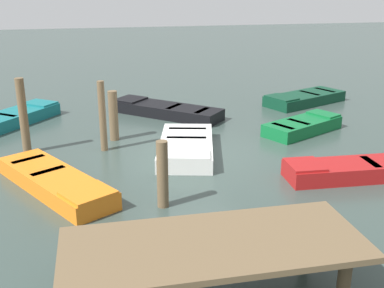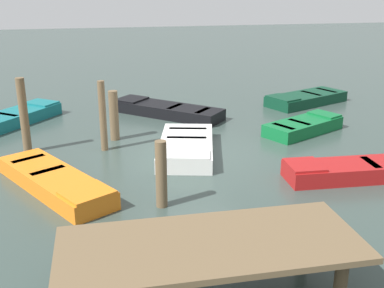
% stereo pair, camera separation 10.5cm
% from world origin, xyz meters
% --- Properties ---
extents(ground_plane, '(80.00, 80.00, 0.00)m').
position_xyz_m(ground_plane, '(0.00, 0.00, 0.00)').
color(ground_plane, '#33423D').
extents(dock_segment, '(4.56, 1.88, 0.95)m').
position_xyz_m(dock_segment, '(1.03, 6.13, 0.83)').
color(dock_segment, brown).
rests_on(dock_segment, ground_plane).
extents(rowboat_orange, '(2.89, 3.86, 0.46)m').
position_xyz_m(rowboat_orange, '(3.60, 1.56, 0.22)').
color(rowboat_orange, orange).
rests_on(rowboat_orange, ground_plane).
extents(rowboat_red, '(3.75, 1.22, 0.46)m').
position_xyz_m(rowboat_red, '(-3.69, 2.39, 0.22)').
color(rowboat_red, maroon).
rests_on(rowboat_red, ground_plane).
extents(rowboat_green, '(2.96, 2.21, 0.46)m').
position_xyz_m(rowboat_green, '(-3.97, -1.37, 0.22)').
color(rowboat_green, '#0F602D').
rests_on(rowboat_green, ground_plane).
extents(rowboat_teal, '(3.11, 3.51, 0.46)m').
position_xyz_m(rowboat_teal, '(5.29, -4.40, 0.22)').
color(rowboat_teal, '#14666B').
rests_on(rowboat_teal, ground_plane).
extents(rowboat_black, '(3.83, 3.62, 0.46)m').
position_xyz_m(rowboat_black, '(0.02, -4.29, 0.22)').
color(rowboat_black, black).
rests_on(rowboat_black, ground_plane).
extents(rowboat_dark_green, '(3.65, 2.54, 0.46)m').
position_xyz_m(rowboat_dark_green, '(-5.67, -4.86, 0.22)').
color(rowboat_dark_green, '#0C3823').
rests_on(rowboat_dark_green, ground_plane).
extents(rowboat_white, '(2.19, 3.47, 0.46)m').
position_xyz_m(rowboat_white, '(0.12, -0.20, 0.22)').
color(rowboat_white, silver).
rests_on(rowboat_white, ground_plane).
extents(mooring_piling_mid_left, '(0.24, 0.24, 2.14)m').
position_xyz_m(mooring_piling_mid_left, '(4.52, -1.31, 1.07)').
color(mooring_piling_mid_left, brown).
rests_on(mooring_piling_mid_left, ground_plane).
extents(mooring_piling_near_right, '(0.25, 0.25, 1.49)m').
position_xyz_m(mooring_piling_near_right, '(1.29, 2.92, 0.74)').
color(mooring_piling_near_right, brown).
rests_on(mooring_piling_near_right, ground_plane).
extents(mooring_piling_far_right, '(0.20, 0.20, 2.02)m').
position_xyz_m(mooring_piling_far_right, '(2.36, -1.01, 1.01)').
color(mooring_piling_far_right, brown).
rests_on(mooring_piling_far_right, ground_plane).
extents(mooring_piling_far_left, '(0.28, 0.28, 1.53)m').
position_xyz_m(mooring_piling_far_left, '(2.02, -1.92, 0.76)').
color(mooring_piling_far_left, brown).
rests_on(mooring_piling_far_left, ground_plane).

